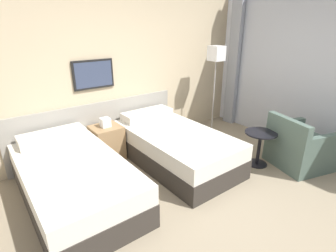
{
  "coord_description": "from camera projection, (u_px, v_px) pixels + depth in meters",
  "views": [
    {
      "loc": [
        -2.07,
        -1.67,
        2.04
      ],
      "look_at": [
        0.06,
        1.12,
        0.67
      ],
      "focal_mm": 28.0,
      "sensor_mm": 36.0,
      "label": 1
    }
  ],
  "objects": [
    {
      "name": "wall_headboard",
      "position": [
        122.0,
        72.0,
        4.33
      ],
      "size": [
        10.0,
        0.1,
        2.7
      ],
      "color": "#C6B28E",
      "rests_on": "ground_plane"
    },
    {
      "name": "floor_lamp",
      "position": [
        216.0,
        61.0,
        4.78
      ],
      "size": [
        0.24,
        0.24,
        1.68
      ],
      "color": "#9E9993",
      "rests_on": "ground_plane"
    },
    {
      "name": "ground_plane",
      "position": [
        220.0,
        206.0,
        3.15
      ],
      "size": [
        16.0,
        16.0,
        0.0
      ],
      "primitive_type": "plane",
      "color": "gray"
    },
    {
      "name": "nightstand",
      "position": [
        107.0,
        142.0,
        4.17
      ],
      "size": [
        0.45,
        0.43,
        0.69
      ],
      "color": "#9E7A51",
      "rests_on": "ground_plane"
    },
    {
      "name": "armchair",
      "position": [
        300.0,
        149.0,
        3.97
      ],
      "size": [
        0.95,
        0.94,
        0.8
      ],
      "rotation": [
        0.0,
        0.0,
        1.28
      ],
      "color": "#4C6056",
      "rests_on": "ground_plane"
    },
    {
      "name": "bed_near_door",
      "position": [
        74.0,
        180.0,
        3.19
      ],
      "size": [
        1.09,
        2.02,
        0.65
      ],
      "color": "#332D28",
      "rests_on": "ground_plane"
    },
    {
      "name": "side_table",
      "position": [
        260.0,
        142.0,
        3.96
      ],
      "size": [
        0.47,
        0.47,
        0.54
      ],
      "color": "black",
      "rests_on": "ground_plane"
    },
    {
      "name": "bed_near_window",
      "position": [
        174.0,
        146.0,
        4.07
      ],
      "size": [
        1.09,
        2.02,
        0.65
      ],
      "color": "#332D28",
      "rests_on": "ground_plane"
    }
  ]
}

